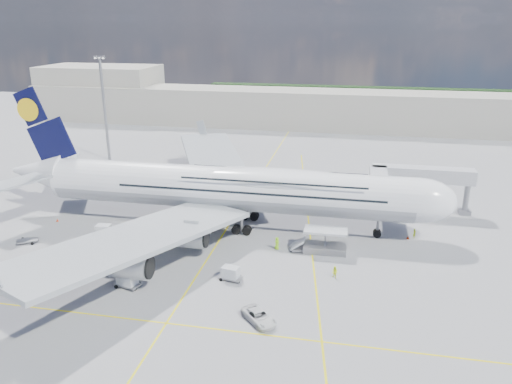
% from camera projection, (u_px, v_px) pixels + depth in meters
% --- Properties ---
extents(ground, '(300.00, 300.00, 0.00)m').
position_uv_depth(ground, '(213.00, 250.00, 77.13)').
color(ground, gray).
rests_on(ground, ground).
extents(taxi_line_main, '(0.25, 220.00, 0.01)m').
position_uv_depth(taxi_line_main, '(213.00, 250.00, 77.13)').
color(taxi_line_main, yellow).
rests_on(taxi_line_main, ground).
extents(taxi_line_cross, '(120.00, 0.25, 0.01)m').
position_uv_depth(taxi_line_cross, '(166.00, 323.00, 58.61)').
color(taxi_line_cross, yellow).
rests_on(taxi_line_cross, ground).
extents(taxi_line_diag, '(14.16, 99.06, 0.01)m').
position_uv_depth(taxi_line_diag, '(310.00, 232.00, 83.80)').
color(taxi_line_diag, yellow).
rests_on(taxi_line_diag, ground).
extents(airliner, '(77.26, 79.15, 23.71)m').
position_uv_depth(airliner, '(230.00, 188.00, 84.08)').
color(airliner, white).
rests_on(airliner, ground).
extents(jet_bridge, '(18.80, 12.10, 8.50)m').
position_uv_depth(jet_bridge, '(406.00, 179.00, 88.76)').
color(jet_bridge, '#B7B7BC').
rests_on(jet_bridge, ground).
extents(cargo_loader, '(8.53, 3.20, 3.67)m').
position_uv_depth(cargo_loader, '(324.00, 244.00, 76.29)').
color(cargo_loader, silver).
rests_on(cargo_loader, ground).
extents(light_mast, '(3.00, 0.70, 25.50)m').
position_uv_depth(light_mast, '(104.00, 108.00, 121.83)').
color(light_mast, gray).
rests_on(light_mast, ground).
extents(terminal, '(180.00, 16.00, 12.00)m').
position_uv_depth(terminal, '(292.00, 109.00, 163.13)').
color(terminal, '#B2AD9E').
rests_on(terminal, ground).
extents(hangar, '(40.00, 22.00, 18.00)m').
position_uv_depth(hangar, '(102.00, 91.00, 179.68)').
color(hangar, '#B2AD9E').
rests_on(hangar, ground).
extents(tree_line, '(160.00, 6.00, 8.00)m').
position_uv_depth(tree_line, '(407.00, 98.00, 198.08)').
color(tree_line, '#193814').
rests_on(tree_line, ground).
extents(dolly_row_a, '(3.25, 1.88, 1.99)m').
position_uv_depth(dolly_row_a, '(104.00, 230.00, 81.66)').
color(dolly_row_a, gray).
rests_on(dolly_row_a, ground).
extents(dolly_row_b, '(3.15, 1.89, 1.90)m').
position_uv_depth(dolly_row_b, '(66.00, 266.00, 69.95)').
color(dolly_row_b, gray).
rests_on(dolly_row_b, ground).
extents(dolly_row_c, '(3.71, 2.57, 2.14)m').
position_uv_depth(dolly_row_c, '(127.00, 279.00, 66.19)').
color(dolly_row_c, gray).
rests_on(dolly_row_c, ground).
extents(dolly_back, '(3.64, 3.14, 0.47)m').
position_uv_depth(dolly_back, '(27.00, 240.00, 79.61)').
color(dolly_back, gray).
rests_on(dolly_back, ground).
extents(dolly_nose_far, '(3.33, 2.20, 1.95)m').
position_uv_depth(dolly_nose_far, '(231.00, 273.00, 68.01)').
color(dolly_nose_far, gray).
rests_on(dolly_nose_far, ground).
extents(dolly_nose_near, '(3.88, 3.05, 0.50)m').
position_uv_depth(dolly_nose_near, '(301.00, 248.00, 76.79)').
color(dolly_nose_near, gray).
rests_on(dolly_nose_near, ground).
extents(baggage_tug, '(2.58, 1.52, 1.51)m').
position_uv_depth(baggage_tug, '(109.00, 269.00, 69.84)').
color(baggage_tug, white).
rests_on(baggage_tug, ground).
extents(catering_truck_inner, '(7.96, 4.05, 4.54)m').
position_uv_depth(catering_truck_inner, '(174.00, 178.00, 104.83)').
color(catering_truck_inner, gray).
rests_on(catering_truck_inner, ground).
extents(catering_truck_outer, '(6.15, 3.26, 3.48)m').
position_uv_depth(catering_truck_outer, '(205.00, 169.00, 113.32)').
color(catering_truck_outer, gray).
rests_on(catering_truck_outer, ground).
extents(service_van, '(5.20, 5.30, 1.41)m').
position_uv_depth(service_van, '(259.00, 317.00, 58.65)').
color(service_van, silver).
rests_on(service_van, ground).
extents(crew_nose, '(0.70, 0.69, 1.62)m').
position_uv_depth(crew_nose, '(414.00, 233.00, 81.08)').
color(crew_nose, '#CEE317').
rests_on(crew_nose, ground).
extents(crew_loader, '(1.08, 1.04, 1.75)m').
position_uv_depth(crew_loader, '(335.00, 272.00, 68.55)').
color(crew_loader, '#EBFF1A').
rests_on(crew_loader, ground).
extents(crew_wing, '(0.47, 1.06, 1.79)m').
position_uv_depth(crew_wing, '(110.00, 248.00, 75.65)').
color(crew_wing, '#AFF91A').
rests_on(crew_wing, ground).
extents(crew_van, '(1.13, 1.15, 2.00)m').
position_uv_depth(crew_van, '(277.00, 243.00, 77.10)').
color(crew_van, '#9DF119').
rests_on(crew_van, ground).
extents(crew_tug, '(1.30, 0.82, 1.91)m').
position_uv_depth(crew_tug, '(152.00, 247.00, 75.97)').
color(crew_tug, '#B2FB1A').
rests_on(crew_tug, ground).
extents(cone_nose, '(0.45, 0.45, 0.57)m').
position_uv_depth(cone_nose, '(408.00, 237.00, 80.92)').
color(cone_nose, red).
rests_on(cone_nose, ground).
extents(cone_wing_left_inner, '(0.46, 0.46, 0.59)m').
position_uv_depth(cone_wing_left_inner, '(224.00, 187.00, 104.90)').
color(cone_wing_left_inner, red).
rests_on(cone_wing_left_inner, ground).
extents(cone_wing_left_outer, '(0.41, 0.41, 0.53)m').
position_uv_depth(cone_wing_left_outer, '(173.00, 173.00, 114.41)').
color(cone_wing_left_outer, red).
rests_on(cone_wing_left_outer, ground).
extents(cone_wing_right_inner, '(0.43, 0.43, 0.55)m').
position_uv_depth(cone_wing_right_inner, '(128.00, 265.00, 71.84)').
color(cone_wing_right_inner, red).
rests_on(cone_wing_right_inner, ground).
extents(cone_wing_right_outer, '(0.48, 0.48, 0.61)m').
position_uv_depth(cone_wing_right_outer, '(33.00, 303.00, 62.25)').
color(cone_wing_right_outer, red).
rests_on(cone_wing_right_outer, ground).
extents(cone_tail, '(0.42, 0.42, 0.54)m').
position_uv_depth(cone_tail, '(57.00, 220.00, 87.94)').
color(cone_tail, red).
rests_on(cone_tail, ground).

